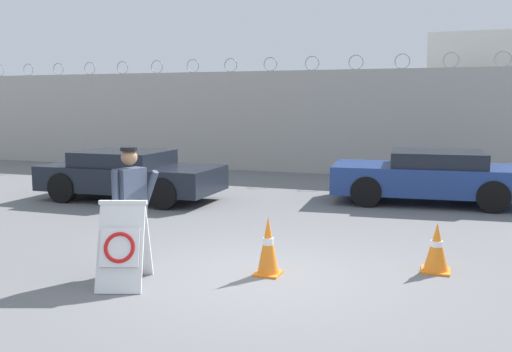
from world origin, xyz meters
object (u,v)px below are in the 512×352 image
at_px(traffic_cone_mid, 268,246).
at_px(parked_car_front_coupe, 130,174).
at_px(parked_car_rear_sedan, 429,176).
at_px(barricade_sign, 123,243).
at_px(security_guard, 131,204).
at_px(traffic_cone_near, 437,248).

xyz_separation_m(traffic_cone_mid, parked_car_front_coupe, (-4.98, 4.53, 0.21)).
height_order(traffic_cone_mid, parked_car_rear_sedan, parked_car_rear_sedan).
distance_m(barricade_sign, parked_car_rear_sedan, 8.20).
xyz_separation_m(parked_car_front_coupe, parked_car_rear_sedan, (6.72, 1.93, 0.02)).
height_order(security_guard, traffic_cone_mid, security_guard).
relative_size(parked_car_front_coupe, parked_car_rear_sedan, 0.97).
bearing_deg(parked_car_rear_sedan, traffic_cone_mid, 70.34).
xyz_separation_m(barricade_sign, parked_car_front_coupe, (-3.39, 5.56, 0.07)).
distance_m(barricade_sign, traffic_cone_near, 4.21).
bearing_deg(traffic_cone_near, traffic_cone_mid, -157.07).
relative_size(traffic_cone_near, parked_car_rear_sedan, 0.16).
xyz_separation_m(security_guard, parked_car_rear_sedan, (3.53, 6.99, -0.33)).
bearing_deg(barricade_sign, traffic_cone_near, 8.16).
xyz_separation_m(traffic_cone_mid, parked_car_rear_sedan, (1.74, 6.46, 0.23)).
xyz_separation_m(traffic_cone_near, parked_car_rear_sedan, (-0.40, 5.56, 0.29)).
height_order(traffic_cone_near, parked_car_rear_sedan, parked_car_rear_sedan).
height_order(security_guard, parked_car_rear_sedan, security_guard).
height_order(barricade_sign, traffic_cone_near, barricade_sign).
relative_size(traffic_cone_mid, parked_car_front_coupe, 0.19).
height_order(traffic_cone_mid, parked_car_front_coupe, parked_car_front_coupe).
bearing_deg(parked_car_front_coupe, traffic_cone_mid, -42.95).
bearing_deg(traffic_cone_mid, parked_car_rear_sedan, 74.95).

